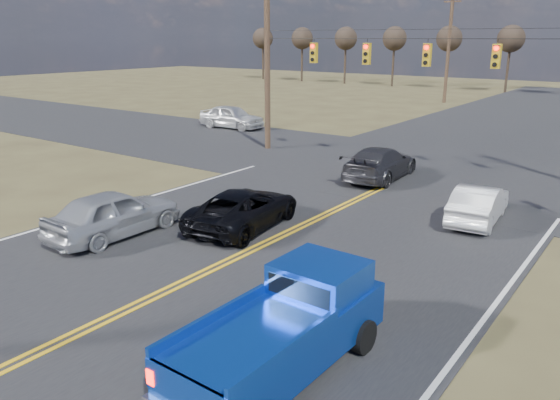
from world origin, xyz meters
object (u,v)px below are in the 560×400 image
Objects in this scene: black_suv at (244,208)px; cross_car_west at (231,117)px; pickup_truck at (287,328)px; silver_suv at (114,213)px; dgrey_car_queue at (380,163)px; white_car_queue at (478,204)px.

black_suv is 20.63m from cross_car_west.
silver_suv is (-8.65, 2.75, -0.13)m from pickup_truck.
pickup_truck is at bearing -139.86° from cross_car_west.
cross_car_west is at bearing -28.45° from dgrey_car_queue.
silver_suv is at bearing 37.33° from white_car_queue.
dgrey_car_queue is at bearing 110.71° from pickup_truck.
silver_suv is at bearing 39.92° from black_suv.
white_car_queue is at bearing -119.93° from cross_car_west.
white_car_queue is at bearing 89.94° from pickup_truck.
black_suv is (-5.88, 5.81, -0.24)m from pickup_truck.
pickup_truck is at bearing 83.46° from white_car_queue.
black_suv is 1.19× the size of white_car_queue.
white_car_queue is 22.38m from cross_car_west.
dgrey_car_queue is 1.05× the size of cross_car_west.
silver_suv is at bearing -151.81° from cross_car_west.
black_suv is 7.96m from white_car_queue.
dgrey_car_queue is 16.08m from cross_car_west.
dgrey_car_queue is at bearing -106.70° from silver_suv.
dgrey_car_queue reaches higher than white_car_queue.
cross_car_west reaches higher than dgrey_car_queue.
pickup_truck is 10.95m from white_car_queue.
white_car_queue is (0.21, 10.95, -0.25)m from pickup_truck.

